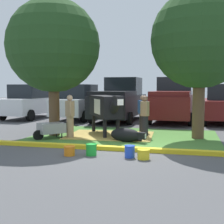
{
  "coord_description": "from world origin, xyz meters",
  "views": [
    {
      "loc": [
        2.14,
        -8.95,
        1.87
      ],
      "look_at": [
        -0.76,
        2.54,
        0.9
      ],
      "focal_mm": 48.99,
      "sensor_mm": 36.0,
      "label": 1
    }
  ],
  "objects_px": {
    "person_visitor_far": "(70,115)",
    "person_visitor_near": "(145,115)",
    "sedan_blue": "(223,104)",
    "bucket_green": "(91,149)",
    "shade_tree_right": "(200,40)",
    "cow_holstein": "(106,107)",
    "shade_tree_left": "(53,46)",
    "bucket_blue": "(130,151)",
    "hatchback_white": "(79,102)",
    "person_handler": "(143,113)",
    "bucket_orange": "(69,151)",
    "bucket_yellow": "(144,154)",
    "calf_lying": "(126,135)",
    "pickup_truck_maroon": "(173,101)",
    "sedan_red": "(30,102)",
    "pickup_truck_black": "(120,101)",
    "wheelbarrow": "(51,128)"
  },
  "relations": [
    {
      "from": "person_handler",
      "to": "hatchback_white",
      "type": "distance_m",
      "value": 6.04
    },
    {
      "from": "calf_lying",
      "to": "sedan_blue",
      "type": "relative_size",
      "value": 0.3
    },
    {
      "from": "shade_tree_right",
      "to": "cow_holstein",
      "type": "bearing_deg",
      "value": -178.42
    },
    {
      "from": "calf_lying",
      "to": "bucket_orange",
      "type": "bearing_deg",
      "value": -114.37
    },
    {
      "from": "sedan_blue",
      "to": "bucket_green",
      "type": "bearing_deg",
      "value": -115.78
    },
    {
      "from": "person_visitor_far",
      "to": "person_visitor_near",
      "type": "bearing_deg",
      "value": 21.43
    },
    {
      "from": "pickup_truck_maroon",
      "to": "hatchback_white",
      "type": "bearing_deg",
      "value": -177.1
    },
    {
      "from": "person_handler",
      "to": "bucket_yellow",
      "type": "distance_m",
      "value": 4.82
    },
    {
      "from": "shade_tree_left",
      "to": "cow_holstein",
      "type": "xyz_separation_m",
      "value": [
        1.91,
        0.51,
        -2.3
      ]
    },
    {
      "from": "bucket_yellow",
      "to": "hatchback_white",
      "type": "distance_m",
      "value": 10.29
    },
    {
      "from": "calf_lying",
      "to": "sedan_blue",
      "type": "bearing_deg",
      "value": 60.39
    },
    {
      "from": "wheelbarrow",
      "to": "hatchback_white",
      "type": "distance_m",
      "value": 6.83
    },
    {
      "from": "shade_tree_right",
      "to": "bucket_orange",
      "type": "relative_size",
      "value": 16.49
    },
    {
      "from": "calf_lying",
      "to": "hatchback_white",
      "type": "bearing_deg",
      "value": 122.24
    },
    {
      "from": "person_handler",
      "to": "cow_holstein",
      "type": "bearing_deg",
      "value": -136.58
    },
    {
      "from": "shade_tree_left",
      "to": "wheelbarrow",
      "type": "relative_size",
      "value": 3.72
    },
    {
      "from": "calf_lying",
      "to": "sedan_red",
      "type": "height_order",
      "value": "sedan_red"
    },
    {
      "from": "shade_tree_left",
      "to": "bucket_yellow",
      "type": "bearing_deg",
      "value": -37.76
    },
    {
      "from": "wheelbarrow",
      "to": "person_visitor_far",
      "type": "bearing_deg",
      "value": 27.99
    },
    {
      "from": "cow_holstein",
      "to": "person_visitor_far",
      "type": "height_order",
      "value": "person_visitor_far"
    },
    {
      "from": "cow_holstein",
      "to": "bucket_yellow",
      "type": "relative_size",
      "value": 8.46
    },
    {
      "from": "bucket_blue",
      "to": "pickup_truck_maroon",
      "type": "bearing_deg",
      "value": 85.73
    },
    {
      "from": "bucket_yellow",
      "to": "pickup_truck_maroon",
      "type": "xyz_separation_m",
      "value": [
        0.3,
        9.18,
        0.98
      ]
    },
    {
      "from": "cow_holstein",
      "to": "bucket_yellow",
      "type": "height_order",
      "value": "cow_holstein"
    },
    {
      "from": "sedan_blue",
      "to": "calf_lying",
      "type": "bearing_deg",
      "value": -119.61
    },
    {
      "from": "person_visitor_near",
      "to": "sedan_blue",
      "type": "relative_size",
      "value": 0.35
    },
    {
      "from": "person_visitor_near",
      "to": "sedan_red",
      "type": "distance_m",
      "value": 9.22
    },
    {
      "from": "sedan_red",
      "to": "cow_holstein",
      "type": "bearing_deg",
      "value": -40.26
    },
    {
      "from": "calf_lying",
      "to": "person_handler",
      "type": "relative_size",
      "value": 0.88
    },
    {
      "from": "person_visitor_near",
      "to": "bucket_green",
      "type": "distance_m",
      "value": 3.69
    },
    {
      "from": "pickup_truck_black",
      "to": "sedan_blue",
      "type": "distance_m",
      "value": 5.45
    },
    {
      "from": "person_visitor_near",
      "to": "bucket_blue",
      "type": "xyz_separation_m",
      "value": [
        0.1,
        -3.49,
        -0.66
      ]
    },
    {
      "from": "person_visitor_far",
      "to": "bucket_green",
      "type": "relative_size",
      "value": 4.94
    },
    {
      "from": "cow_holstein",
      "to": "person_visitor_near",
      "type": "relative_size",
      "value": 1.84
    },
    {
      "from": "calf_lying",
      "to": "shade_tree_left",
      "type": "bearing_deg",
      "value": 167.1
    },
    {
      "from": "bucket_orange",
      "to": "bucket_yellow",
      "type": "distance_m",
      "value": 2.03
    },
    {
      "from": "bucket_orange",
      "to": "hatchback_white",
      "type": "distance_m",
      "value": 9.53
    },
    {
      "from": "person_visitor_near",
      "to": "pickup_truck_black",
      "type": "height_order",
      "value": "pickup_truck_black"
    },
    {
      "from": "bucket_blue",
      "to": "hatchback_white",
      "type": "relative_size",
      "value": 0.07
    },
    {
      "from": "shade_tree_left",
      "to": "bucket_green",
      "type": "distance_m",
      "value": 5.01
    },
    {
      "from": "bucket_orange",
      "to": "bucket_green",
      "type": "distance_m",
      "value": 0.6
    },
    {
      "from": "bucket_orange",
      "to": "pickup_truck_black",
      "type": "xyz_separation_m",
      "value": [
        -0.6,
        8.96,
        0.98
      ]
    },
    {
      "from": "calf_lying",
      "to": "bucket_blue",
      "type": "distance_m",
      "value": 2.31
    },
    {
      "from": "pickup_truck_maroon",
      "to": "sedan_blue",
      "type": "distance_m",
      "value": 2.54
    },
    {
      "from": "sedan_blue",
      "to": "person_handler",
      "type": "bearing_deg",
      "value": -130.07
    },
    {
      "from": "person_handler",
      "to": "wheelbarrow",
      "type": "relative_size",
      "value": 1.09
    },
    {
      "from": "cow_holstein",
      "to": "bucket_orange",
      "type": "height_order",
      "value": "cow_holstein"
    },
    {
      "from": "shade_tree_right",
      "to": "bucket_blue",
      "type": "bearing_deg",
      "value": -117.48
    },
    {
      "from": "person_visitor_far",
      "to": "bucket_yellow",
      "type": "height_order",
      "value": "person_visitor_far"
    },
    {
      "from": "bucket_blue",
      "to": "cow_holstein",
      "type": "bearing_deg",
      "value": 115.04
    }
  ]
}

